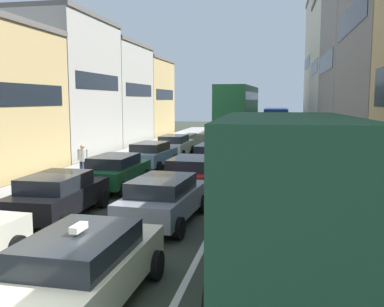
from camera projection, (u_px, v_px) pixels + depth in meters
The scene contains 19 objects.
sidewalk_left at pixel (115, 159), 27.49m from camera, with size 2.60×64.00×0.14m, color #9E9E9E.
lane_stripe_left at pixel (190, 162), 26.53m from camera, with size 0.16×60.00×0.01m, color silver.
lane_stripe_right at pixel (245, 164), 25.87m from camera, with size 0.16×60.00×0.01m, color silver.
building_row_left at pixel (56, 94), 30.36m from camera, with size 7.20×43.90×9.60m.
building_row_right at pixel (380, 65), 27.02m from camera, with size 7.20×43.90×14.08m.
removalist_box_truck at pixel (283, 192), 8.85m from camera, with size 2.94×7.79×3.58m.
taxi_centre_lane_front at pixel (84, 267), 7.89m from camera, with size 2.13×4.33×1.66m.
sedan_centre_lane_second at pixel (164, 198), 13.40m from camera, with size 2.29×4.41×1.49m.
wagon_left_lane_second at pixel (58, 194), 13.97m from camera, with size 2.11×4.33×1.49m.
hatchback_centre_lane_third at pixel (192, 173), 18.01m from camera, with size 2.22×4.38×1.49m.
sedan_left_lane_third at pixel (116, 171), 18.65m from camera, with size 2.12×4.33×1.49m.
coupe_centre_lane_fourth at pixel (213, 157), 23.17m from camera, with size 2.16×4.35×1.49m.
sedan_left_lane_fourth at pixel (151, 154), 24.18m from camera, with size 2.27×4.40×1.49m.
sedan_centre_lane_fifth at pixel (221, 147), 28.17m from camera, with size 2.27×4.40×1.49m.
sedan_left_lane_fifth at pixel (174, 145), 29.08m from camera, with size 2.09×4.32×1.49m.
sedan_right_lane_behind_truck at pixel (275, 184), 15.76m from camera, with size 2.17×4.36×1.49m.
bus_mid_queue_primary at pixel (238, 112), 37.21m from camera, with size 3.19×10.61×5.06m.
bus_far_queue_secondary at pixel (276, 118), 49.17m from camera, with size 2.82×10.51×2.90m.
pedestrian_mid_sidewalk at pixel (83, 159), 21.37m from camera, with size 0.51×0.34×1.66m.
Camera 1 is at (3.53, -5.72, 3.88)m, focal length 39.82 mm.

